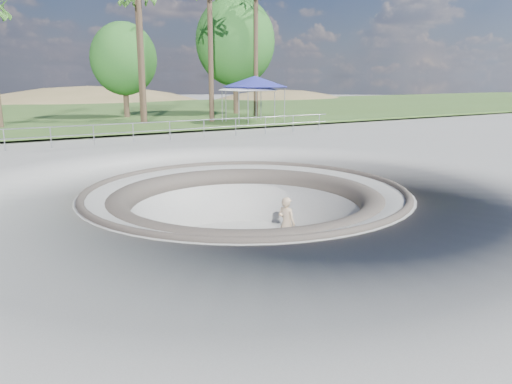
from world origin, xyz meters
The scene contains 11 objects.
ground centered at (0.00, 0.00, 0.00)m, with size 180.00×180.00×0.00m, color #A7A6A2.
skate_bowl centered at (0.00, 0.00, -1.83)m, with size 14.00×14.00×4.10m.
grass_strip centered at (0.00, 34.00, 0.22)m, with size 180.00×36.00×0.12m.
distant_hills centered at (3.78, 57.17, -7.02)m, with size 103.20×45.00×28.60m.
safety_railing centered at (0.00, 12.00, 0.69)m, with size 25.00×0.06×1.03m.
skateboard centered at (0.88, -1.03, -1.84)m, with size 0.81×0.45×0.08m.
skater centered at (0.88, -1.03, -0.97)m, with size 0.62×0.41×1.71m, color tan.
canopy_white centered at (10.18, 18.00, 2.90)m, with size 5.92×5.92×2.99m.
canopy_blue centered at (10.75, 18.00, 3.16)m, with size 6.49×6.49×3.28m.
bushy_tree_mid centered at (4.02, 27.17, 4.86)m, with size 5.25×4.77×7.57m.
bushy_tree_right centered at (13.58, 26.27, 6.44)m, with size 7.00×6.36×10.09m.
Camera 1 is at (-7.47, -13.50, 3.54)m, focal length 35.00 mm.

